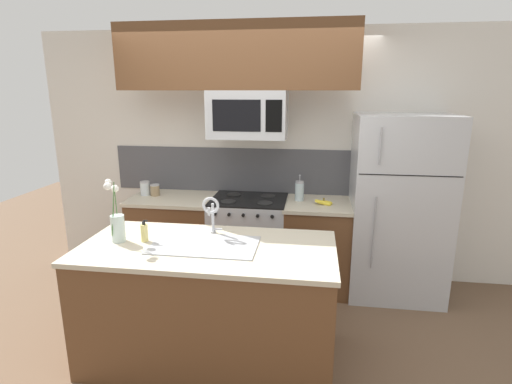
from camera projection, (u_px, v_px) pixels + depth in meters
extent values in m
plane|color=brown|center=(232.00, 330.00, 3.41)|extent=(10.00, 10.00, 0.00)
cube|color=silver|center=(282.00, 157.00, 4.27)|extent=(5.20, 0.10, 2.60)
cube|color=#4C4C51|center=(254.00, 171.00, 4.30)|extent=(3.07, 0.01, 0.48)
cube|color=brown|center=(175.00, 240.00, 4.27)|extent=(0.84, 0.62, 0.88)
cube|color=beige|center=(173.00, 199.00, 4.16)|extent=(0.87, 0.65, 0.03)
cube|color=brown|center=(316.00, 247.00, 4.07)|extent=(0.64, 0.62, 0.88)
cube|color=beige|center=(318.00, 204.00, 3.95)|extent=(0.67, 0.65, 0.03)
cube|color=#B7BABF|center=(249.00, 242.00, 4.16)|extent=(0.76, 0.62, 0.91)
cube|color=black|center=(249.00, 199.00, 4.04)|extent=(0.76, 0.62, 0.01)
cylinder|color=black|center=(228.00, 201.00, 3.94)|extent=(0.15, 0.15, 0.01)
cylinder|color=black|center=(265.00, 203.00, 3.88)|extent=(0.15, 0.15, 0.01)
cylinder|color=black|center=(234.00, 194.00, 4.20)|extent=(0.15, 0.15, 0.01)
cylinder|color=black|center=(268.00, 196.00, 4.15)|extent=(0.15, 0.15, 0.01)
cylinder|color=black|center=(215.00, 214.00, 3.79)|extent=(0.03, 0.02, 0.03)
cylinder|color=black|center=(229.00, 215.00, 3.77)|extent=(0.03, 0.02, 0.03)
cylinder|color=black|center=(243.00, 215.00, 3.75)|extent=(0.03, 0.02, 0.03)
cylinder|color=black|center=(258.00, 216.00, 3.73)|extent=(0.03, 0.02, 0.03)
cylinder|color=black|center=(272.00, 217.00, 3.71)|extent=(0.03, 0.02, 0.03)
cube|color=#B7BABF|center=(248.00, 114.00, 3.81)|extent=(0.74, 0.40, 0.45)
cube|color=black|center=(236.00, 116.00, 3.63)|extent=(0.45, 0.00, 0.29)
cube|color=black|center=(274.00, 116.00, 3.58)|extent=(0.15, 0.00, 0.29)
cube|color=brown|center=(236.00, 57.00, 3.67)|extent=(2.23, 0.34, 0.60)
cube|color=#B7BABF|center=(398.00, 207.00, 3.87)|extent=(0.90, 0.72, 1.78)
cube|color=black|center=(410.00, 176.00, 3.42)|extent=(0.86, 0.00, 0.01)
cylinder|color=#99999E|center=(380.00, 146.00, 3.38)|extent=(0.01, 0.01, 0.32)
cylinder|color=#99999E|center=(374.00, 233.00, 3.58)|extent=(0.01, 0.01, 0.68)
cylinder|color=silver|center=(145.00, 189.00, 4.22)|extent=(0.10, 0.10, 0.13)
cylinder|color=#B2B2B7|center=(145.00, 182.00, 4.20)|extent=(0.10, 0.10, 0.01)
cylinder|color=#997F5B|center=(155.00, 191.00, 4.21)|extent=(0.09, 0.09, 0.11)
cylinder|color=#B2B2B7|center=(155.00, 185.00, 4.19)|extent=(0.09, 0.09, 0.01)
ellipsoid|color=yellow|center=(323.00, 203.00, 3.87)|extent=(0.17, 0.10, 0.07)
ellipsoid|color=yellow|center=(323.00, 202.00, 3.89)|extent=(0.17, 0.05, 0.05)
ellipsoid|color=yellow|center=(324.00, 203.00, 3.87)|extent=(0.18, 0.05, 0.06)
ellipsoid|color=yellow|center=(325.00, 202.00, 3.88)|extent=(0.17, 0.11, 0.06)
cylinder|color=brown|center=(324.00, 200.00, 3.87)|extent=(0.02, 0.02, 0.03)
cylinder|color=silver|center=(299.00, 192.00, 4.01)|extent=(0.09, 0.09, 0.18)
cylinder|color=#A3A3AA|center=(300.00, 182.00, 3.98)|extent=(0.08, 0.08, 0.02)
cylinder|color=#A3A3AA|center=(300.00, 179.00, 3.98)|extent=(0.01, 0.01, 0.05)
sphere|color=#A3A3AA|center=(300.00, 175.00, 3.97)|extent=(0.02, 0.02, 0.02)
cube|color=brown|center=(209.00, 305.00, 2.98)|extent=(1.80, 0.85, 0.88)
cube|color=beige|center=(207.00, 248.00, 2.86)|extent=(1.83, 0.88, 0.03)
cube|color=#ADAFB5|center=(204.00, 245.00, 2.86)|extent=(0.76, 0.44, 0.01)
cube|color=#ADAFB5|center=(182.00, 254.00, 2.91)|extent=(0.30, 0.33, 0.15)
cube|color=#ADAFB5|center=(228.00, 257.00, 2.86)|extent=(0.30, 0.33, 0.15)
cylinder|color=#B7BABF|center=(213.00, 232.00, 3.11)|extent=(0.04, 0.04, 0.02)
cylinder|color=#B7BABF|center=(213.00, 217.00, 3.08)|extent=(0.02, 0.02, 0.22)
torus|color=#B7BABF|center=(211.00, 205.00, 3.00)|extent=(0.13, 0.02, 0.13)
cylinder|color=#B7BABF|center=(209.00, 211.00, 2.96)|extent=(0.02, 0.02, 0.06)
cube|color=#B7BABF|center=(218.00, 229.00, 3.10)|extent=(0.07, 0.01, 0.01)
cylinder|color=#DBCC75|center=(144.00, 233.00, 2.93)|extent=(0.05, 0.05, 0.13)
cylinder|color=black|center=(144.00, 223.00, 2.91)|extent=(0.02, 0.02, 0.02)
cube|color=black|center=(146.00, 221.00, 2.90)|extent=(0.03, 0.01, 0.01)
cylinder|color=silver|center=(118.00, 228.00, 2.92)|extent=(0.10, 0.10, 0.20)
cylinder|color=silver|center=(119.00, 237.00, 2.93)|extent=(0.09, 0.09, 0.06)
cylinder|color=#386B2D|center=(113.00, 208.00, 2.87)|extent=(0.04, 0.02, 0.39)
sphere|color=white|center=(108.00, 182.00, 2.82)|extent=(0.05, 0.05, 0.05)
cylinder|color=#386B2D|center=(113.00, 211.00, 2.86)|extent=(0.03, 0.06, 0.37)
sphere|color=white|center=(107.00, 186.00, 2.78)|extent=(0.05, 0.05, 0.05)
cylinder|color=#386B2D|center=(117.00, 211.00, 2.92)|extent=(0.04, 0.08, 0.31)
sphere|color=white|center=(115.00, 189.00, 2.92)|extent=(0.06, 0.06, 0.06)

